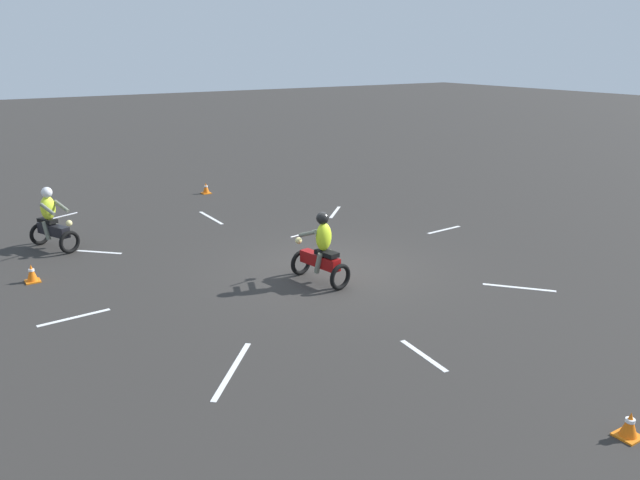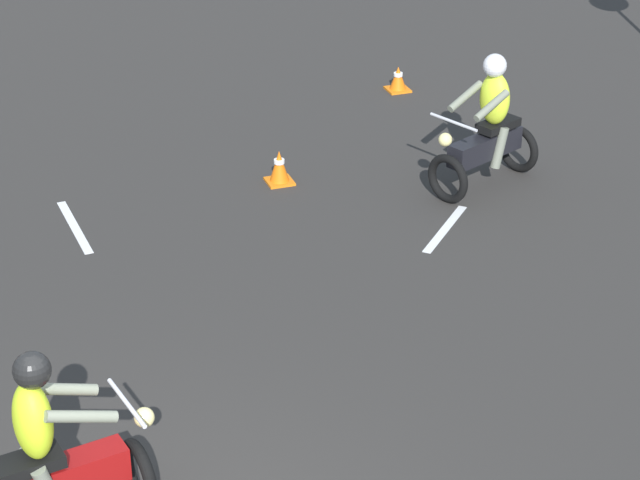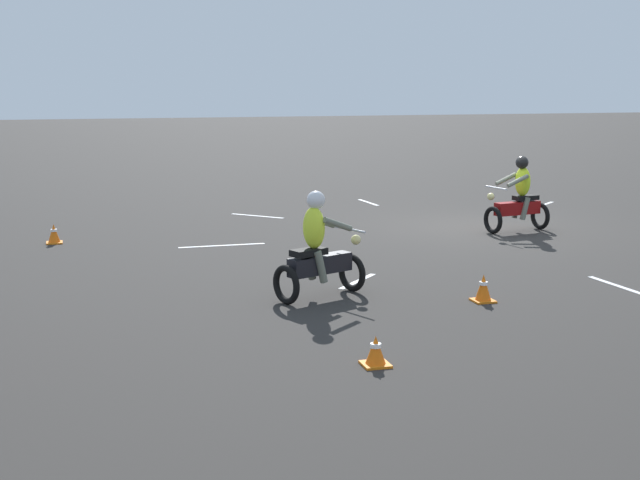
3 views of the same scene
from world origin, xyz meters
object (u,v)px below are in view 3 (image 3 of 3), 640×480
object	(u,v)px
traffic_cone_mid_left	(54,234)
motorcycle_rider_foreground	(519,199)
motorcycle_rider_background	(318,252)
traffic_cone_far_center	(376,351)
traffic_cone_near_right	(483,289)

from	to	relation	value
traffic_cone_mid_left	motorcycle_rider_foreground	bearing A→B (deg)	172.48
motorcycle_rider_foreground	traffic_cone_mid_left	size ratio (longest dim) A/B	4.16
motorcycle_rider_background	traffic_cone_far_center	xyz separation A→B (m)	(0.25, 3.34, -0.55)
traffic_cone_near_right	traffic_cone_far_center	world-z (taller)	traffic_cone_near_right
traffic_cone_near_right	traffic_cone_mid_left	world-z (taller)	traffic_cone_near_right
motorcycle_rider_background	traffic_cone_far_center	size ratio (longest dim) A/B	4.60
traffic_cone_mid_left	traffic_cone_far_center	bearing A→B (deg)	111.69
motorcycle_rider_background	motorcycle_rider_foreground	bearing A→B (deg)	104.77
traffic_cone_mid_left	traffic_cone_far_center	xyz separation A→B (m)	(-3.68, 9.25, -0.02)
motorcycle_rider_foreground	traffic_cone_far_center	world-z (taller)	motorcycle_rider_foreground
motorcycle_rider_background	traffic_cone_mid_left	distance (m)	7.12
traffic_cone_mid_left	traffic_cone_far_center	size ratio (longest dim) A/B	1.11
traffic_cone_near_right	traffic_cone_far_center	xyz separation A→B (m)	(2.58, 2.43, -0.03)
motorcycle_rider_background	traffic_cone_mid_left	xyz separation A→B (m)	(3.93, -5.92, -0.53)
motorcycle_rider_background	traffic_cone_mid_left	bearing A→B (deg)	-169.77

